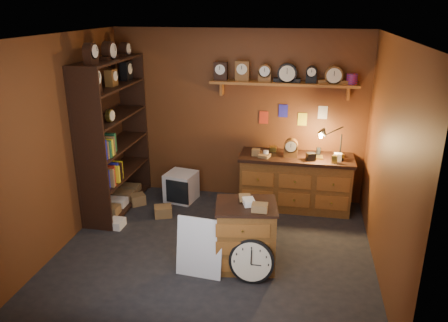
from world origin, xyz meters
TOP-DOWN VIEW (x-y plane):
  - floor at (0.00, 0.00)m, footprint 4.00×4.00m
  - room_shell at (0.04, 0.11)m, footprint 4.02×3.62m
  - shelving_unit at (-1.79, 0.98)m, footprint 0.47×1.60m
  - workbench at (0.96, 1.47)m, footprint 1.72×0.66m
  - low_cabinet at (0.43, -0.30)m, footprint 0.80×0.71m
  - big_round_clock at (0.54, -0.61)m, footprint 0.52×0.17m
  - white_panel at (-0.07, -0.60)m, footprint 0.56×0.20m
  - mini_fridge at (-0.86, 1.39)m, footprint 0.53×0.54m
  - floor_box_a at (-0.98, 0.78)m, footprint 0.32×0.30m
  - floor_box_b at (-1.52, 0.31)m, footprint 0.20×0.24m
  - floor_box_c at (-1.51, 1.09)m, footprint 0.29×0.29m

SIDE VIEW (x-z plane):
  - floor at x=0.00m, z-range 0.00..0.00m
  - white_panel at x=-0.07m, z-range -0.36..0.36m
  - floor_box_b at x=-1.52m, z-range 0.00..0.12m
  - floor_box_a at x=-0.98m, z-range 0.00..0.16m
  - floor_box_c at x=-1.51m, z-range 0.00..0.17m
  - mini_fridge at x=-0.86m, z-range 0.00..0.47m
  - big_round_clock at x=0.54m, z-range -0.01..0.52m
  - low_cabinet at x=0.43m, z-range -0.01..0.89m
  - workbench at x=0.96m, z-range -0.21..1.15m
  - shelving_unit at x=-1.79m, z-range -0.03..2.54m
  - room_shell at x=0.04m, z-range 0.37..3.08m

